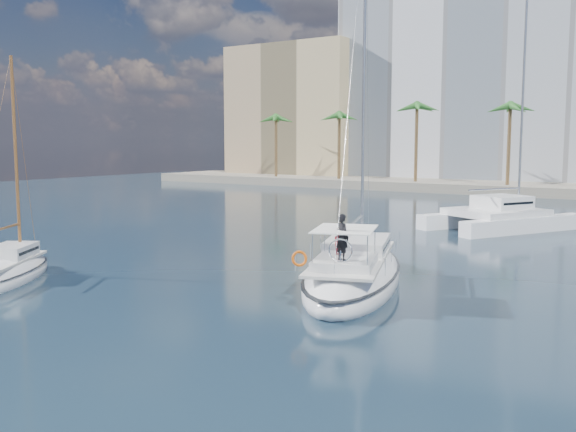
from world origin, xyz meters
The scene contains 10 objects.
ground centered at (0.00, 0.00, 0.00)m, with size 160.00×160.00×0.00m, color black.
quay centered at (0.00, 61.00, 0.60)m, with size 120.00×14.00×1.20m, color gray.
building_modern centered at (-12.00, 73.00, 14.00)m, with size 42.00×16.00×28.00m, color silver.
building_tan_left centered at (-42.00, 69.00, 11.00)m, with size 22.00×14.00×22.00m, color tan.
palm_left centered at (-34.00, 57.00, 10.28)m, with size 3.60×3.60×12.30m.
palm_centre centered at (0.00, 57.00, 10.28)m, with size 3.60×3.60×12.30m.
main_sloop centered at (2.60, 2.23, 0.56)m, with size 7.99×13.26×18.76m.
small_sloop centered at (-11.43, -5.75, 0.41)m, with size 6.19×7.89×11.17m.
catamaran centered at (2.91, 25.08, 1.13)m, with size 10.51×12.76×16.73m.
seagull centered at (1.04, 3.51, 0.45)m, with size 1.14×0.49×0.21m.
Camera 1 is at (15.66, -23.09, 6.51)m, focal length 40.00 mm.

